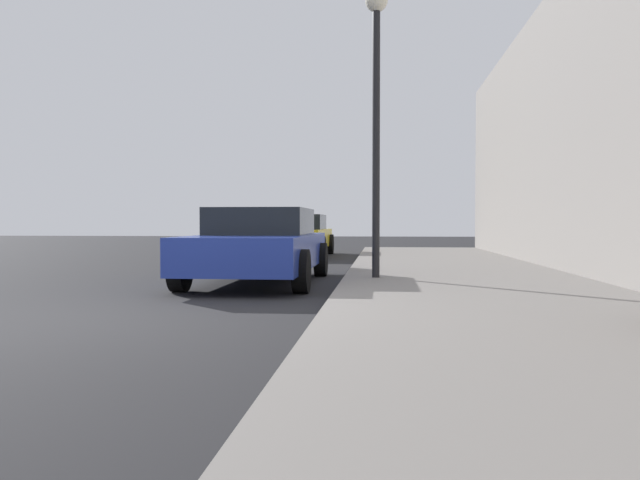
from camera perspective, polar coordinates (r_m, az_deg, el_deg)
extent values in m
plane|color=#232326|center=(6.99, -16.51, -6.90)|extent=(80.00, 80.00, 0.00)
cube|color=gray|center=(6.62, 17.78, -6.73)|extent=(4.00, 32.00, 0.15)
cylinder|color=black|center=(10.10, 5.12, 8.63)|extent=(0.12, 0.12, 4.23)
sphere|color=#F2EACC|center=(10.62, 5.15, 20.84)|extent=(0.36, 0.36, 0.36)
cube|color=#233899|center=(10.65, -5.54, -1.00)|extent=(1.81, 4.52, 0.55)
cube|color=black|center=(10.86, -5.31, 1.69)|extent=(1.59, 2.03, 0.45)
cylinder|color=black|center=(9.09, -1.70, -2.86)|extent=(0.22, 0.64, 0.64)
cylinder|color=black|center=(9.49, -12.62, -2.70)|extent=(0.22, 0.64, 0.64)
cylinder|color=black|center=(11.95, 0.08, -1.79)|extent=(0.22, 0.64, 0.64)
cylinder|color=black|center=(12.26, -8.37, -1.72)|extent=(0.22, 0.64, 0.64)
cube|color=yellow|center=(19.09, -2.02, 0.15)|extent=(1.71, 4.55, 0.55)
cube|color=black|center=(19.31, -1.93, 1.65)|extent=(1.51, 2.05, 0.45)
cube|color=yellow|center=(19.31, -1.93, 2.56)|extent=(0.36, 0.14, 0.16)
cylinder|color=black|center=(17.55, 0.12, -0.71)|extent=(0.22, 0.64, 0.64)
cylinder|color=black|center=(17.80, -5.38, -0.68)|extent=(0.22, 0.64, 0.64)
cylinder|color=black|center=(20.45, 0.91, -0.38)|extent=(0.22, 0.64, 0.64)
cylinder|color=black|center=(20.66, -3.83, -0.37)|extent=(0.22, 0.64, 0.64)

